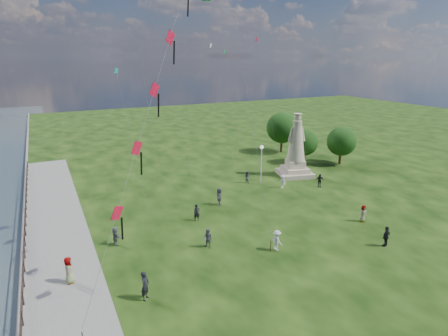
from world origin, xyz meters
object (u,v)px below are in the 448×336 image
person_0 (145,285)px  person_10 (69,272)px  person_1 (208,238)px  person_7 (247,177)px  statue (296,153)px  lamppost (261,156)px  person_3 (386,236)px  person_4 (363,213)px  person_6 (197,212)px  person_2 (277,240)px  person_5 (115,236)px  person_8 (282,182)px  person_9 (320,180)px  person_11 (219,196)px

person_0 → person_10: size_ratio=1.04×
person_1 → person_7: 15.97m
statue → lamppost: 5.46m
person_3 → person_7: person_3 is taller
person_4 → person_6: 14.92m
person_2 → person_10: (-14.60, 2.26, 0.09)m
person_1 → person_10: bearing=-119.4°
person_5 → person_8: 19.99m
lamppost → person_5: lamppost is taller
person_9 → person_6: bearing=-154.1°
person_7 → person_10: person_10 is taller
person_11 → person_7: bearing=150.6°
person_1 → person_6: 5.13m
person_5 → person_9: bearing=-95.2°
person_2 → person_8: bearing=-46.6°
person_10 → person_2: bearing=-86.9°
person_8 → person_11: (-8.45, -1.27, 0.12)m
person_2 → person_5: size_ratio=1.08×
statue → person_7: size_ratio=5.34×
lamppost → person_11: lamppost is taller
person_2 → person_0: bearing=88.0°
person_6 → person_10: size_ratio=0.87×
person_7 → person_8: person_8 is taller
person_3 → person_10: 23.25m
statue → person_8: (-4.16, -3.26, -2.13)m
person_8 → person_4: bearing=-2.0°
person_7 → person_11: person_11 is taller
person_10 → person_7: bearing=-46.6°
person_5 → person_7: size_ratio=1.05×
person_0 → person_5: person_0 is taller
person_10 → person_6: bearing=-52.2°
person_0 → person_11: (10.59, 11.66, -0.04)m
person_5 → lamppost: bearing=-81.1°
person_8 → person_2: bearing=-46.1°
person_1 → person_5: bearing=-151.9°
person_11 → lamppost: bearing=140.1°
person_11 → person_1: bearing=-9.2°
person_3 → person_7: (-2.16, 18.06, -0.12)m
person_3 → person_10: bearing=-26.1°
person_0 → person_4: bearing=-42.4°
person_0 → person_2: bearing=-41.1°
person_7 → person_9: size_ratio=0.93×
person_6 → person_10: person_10 is taller
person_0 → person_1: 7.34m
lamppost → person_10: size_ratio=2.51×
lamppost → person_0: lamppost is taller
person_3 → person_5: bearing=-39.3°
person_10 → person_9: bearing=-62.3°
person_2 → person_3: (7.99, -3.26, 0.02)m
person_10 → person_0: bearing=-121.3°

